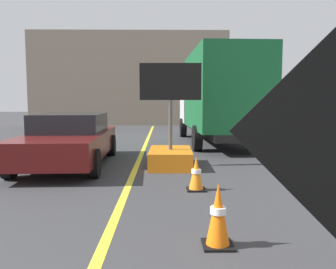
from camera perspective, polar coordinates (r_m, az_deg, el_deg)
The scene contains 8 objects.
lane_center_stripe at distance 6.09m, azimuth -7.61°, elevation -10.72°, with size 0.14×36.00×0.01m, color yellow.
arrow_board_trailer at distance 8.94m, azimuth 0.40°, elevation -2.34°, with size 1.60×1.82×2.70m.
box_truck at distance 13.86m, azimuth 8.53°, elevation 6.29°, with size 2.80×7.76×3.57m.
pickup_car at distance 9.53m, azimuth -16.23°, elevation -0.75°, with size 2.22×4.95×1.38m.
highway_guide_sign at distance 22.78m, azimuth 10.59°, elevation 9.73°, with size 2.79×0.18×5.00m.
far_building_block at distance 29.87m, azimuth -5.79°, elevation 8.80°, with size 14.73×9.49×6.89m, color gray.
traffic_cone_near_sign at distance 4.12m, azimuth 8.44°, elevation -13.29°, with size 0.36×0.36×0.77m.
traffic_cone_mid_lane at distance 6.58m, azimuth 4.77°, elevation -6.63°, with size 0.36×0.36×0.65m.
Camera 1 is at (0.71, 0.20, 1.70)m, focal length 36.19 mm.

